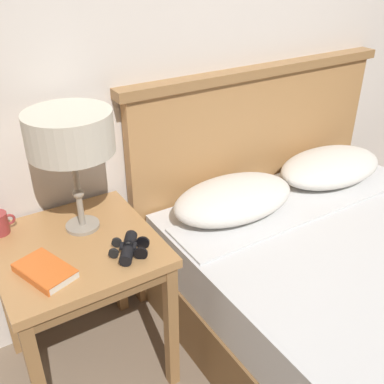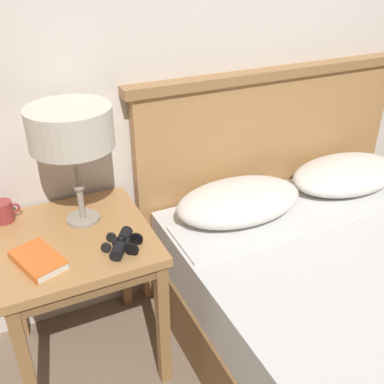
{
  "view_description": "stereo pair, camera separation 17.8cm",
  "coord_description": "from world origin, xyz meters",
  "views": [
    {
      "loc": [
        -0.95,
        -0.7,
        1.63
      ],
      "look_at": [
        -0.13,
        0.62,
        0.75
      ],
      "focal_mm": 42.0,
      "sensor_mm": 36.0,
      "label": 1
    },
    {
      "loc": [
        -0.8,
        -0.79,
        1.63
      ],
      "look_at": [
        -0.13,
        0.62,
        0.75
      ],
      "focal_mm": 42.0,
      "sensor_mm": 36.0,
      "label": 2
    }
  ],
  "objects": [
    {
      "name": "binoculars_pair",
      "position": [
        -0.46,
        0.51,
        0.67
      ],
      "size": [
        0.16,
        0.16,
        0.05
      ],
      "color": "black",
      "rests_on": "nightstand"
    },
    {
      "name": "book_on_nightstand",
      "position": [
        -0.75,
        0.55,
        0.66
      ],
      "size": [
        0.19,
        0.24,
        0.03
      ],
      "color": "silver",
      "rests_on": "nightstand"
    },
    {
      "name": "wall_back",
      "position": [
        0.0,
        1.0,
        1.3
      ],
      "size": [
        8.0,
        0.06,
        2.6
      ],
      "color": "silver",
      "rests_on": "ground_plane"
    },
    {
      "name": "table_lamp",
      "position": [
        -0.55,
        0.76,
        1.03
      ],
      "size": [
        0.31,
        0.31,
        0.47
      ],
      "color": "gray",
      "rests_on": "nightstand"
    },
    {
      "name": "coffee_mug",
      "position": [
        -0.83,
        0.88,
        0.69
      ],
      "size": [
        0.1,
        0.08,
        0.08
      ],
      "color": "#993333",
      "rests_on": "nightstand"
    },
    {
      "name": "nightstand",
      "position": [
        -0.61,
        0.67,
        0.56
      ],
      "size": [
        0.58,
        0.58,
        0.65
      ],
      "color": "#AD7A47",
      "rests_on": "ground_plane"
    }
  ]
}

